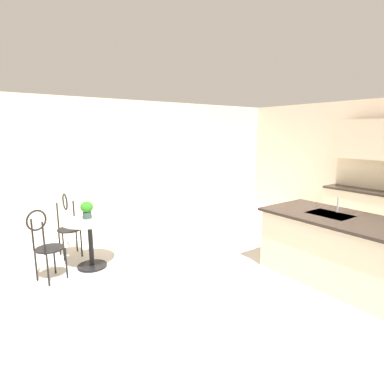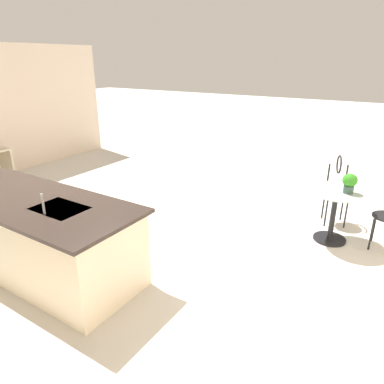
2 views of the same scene
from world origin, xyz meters
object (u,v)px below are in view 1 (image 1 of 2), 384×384
object	(u,v)px
chair_by_island	(45,242)
potted_plant_on_table	(87,209)
bistro_table	(91,239)
chair_near_window	(68,222)

from	to	relation	value
chair_by_island	potted_plant_on_table	size ratio (longest dim) A/B	3.96
chair_by_island	bistro_table	bearing A→B (deg)	99.35
potted_plant_on_table	bistro_table	bearing A→B (deg)	-6.29
chair_near_window	potted_plant_on_table	world-z (taller)	chair_near_window
potted_plant_on_table	chair_near_window	bearing A→B (deg)	-164.23
chair_near_window	potted_plant_on_table	xyz separation A→B (m)	(0.56, 0.16, 0.32)
bistro_table	chair_near_window	xyz separation A→B (m)	(-0.70, -0.14, 0.13)
bistro_table	potted_plant_on_table	bearing A→B (deg)	173.71
chair_near_window	chair_by_island	bearing A→B (deg)	-31.85
chair_by_island	potted_plant_on_table	distance (m)	0.77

